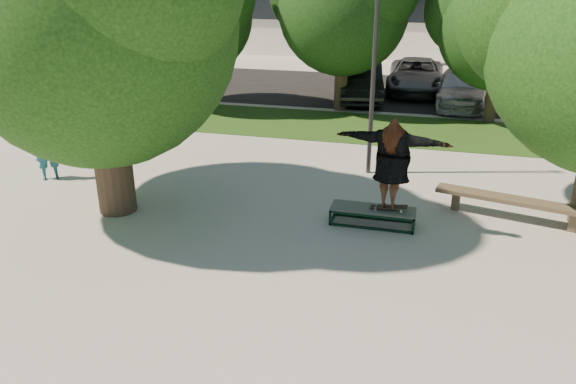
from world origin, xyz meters
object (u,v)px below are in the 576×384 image
(bench, at_px, (513,202))
(car_silver_a, at_px, (176,76))
(car_grey, at_px, (416,76))
(car_silver_b, at_px, (461,89))
(tree_left, at_px, (93,7))
(lamppost, at_px, (375,54))
(car_dark, at_px, (361,81))
(grind_box, at_px, (373,216))
(bystander, at_px, (47,148))

(bench, distance_m, car_silver_a, 16.93)
(car_grey, bearing_deg, car_silver_b, -52.28)
(tree_left, height_order, lamppost, tree_left)
(car_dark, bearing_deg, grind_box, -90.53)
(lamppost, bearing_deg, bench, -33.18)
(grind_box, xyz_separation_m, bystander, (-8.51, 0.67, 0.65))
(tree_left, bearing_deg, bystander, 154.33)
(bystander, height_order, car_dark, bystander)
(lamppost, xyz_separation_m, car_dark, (-1.50, 8.98, -2.37))
(car_silver_a, distance_m, car_grey, 10.63)
(car_silver_b, bearing_deg, grind_box, -100.31)
(car_grey, bearing_deg, car_silver_a, -167.76)
(tree_left, xyz_separation_m, car_silver_a, (-4.36, 12.41, -3.73))
(lamppost, height_order, bystander, lamppost)
(lamppost, height_order, car_dark, lamppost)
(bench, bearing_deg, bystander, -164.86)
(grind_box, xyz_separation_m, car_dark, (-2.01, 12.25, 0.59))
(car_silver_a, xyz_separation_m, car_silver_b, (12.17, 0.38, -0.02))
(grind_box, xyz_separation_m, car_grey, (0.13, 14.40, 0.53))
(car_grey, bearing_deg, bench, -80.29)
(lamppost, bearing_deg, car_silver_b, 74.20)
(tree_left, xyz_separation_m, car_silver_b, (7.81, 12.79, -3.74))
(bench, bearing_deg, car_grey, 115.11)
(bystander, relative_size, car_silver_b, 0.36)
(car_silver_a, bearing_deg, tree_left, -75.81)
(lamppost, bearing_deg, tree_left, -143.58)
(car_silver_b, bearing_deg, car_silver_a, -179.15)
(grind_box, height_order, car_silver_b, car_silver_b)
(car_grey, bearing_deg, tree_left, -113.61)
(car_silver_a, bearing_deg, bystander, -86.71)
(grind_box, bearing_deg, tree_left, -173.75)
(lamppost, relative_size, bench, 1.84)
(tree_left, xyz_separation_m, grind_box, (5.80, 0.64, -4.23))
(car_grey, bearing_deg, car_dark, -137.00)
(car_grey, bearing_deg, bystander, -124.26)
(car_silver_b, bearing_deg, car_grey, 128.83)
(tree_left, height_order, bystander, tree_left)
(car_silver_a, relative_size, car_silver_b, 0.87)
(car_dark, bearing_deg, bench, -76.13)
(tree_left, relative_size, car_grey, 1.37)
(bench, xyz_separation_m, car_silver_a, (-13.09, 10.74, 0.27))
(lamppost, height_order, grind_box, lamppost)
(tree_left, distance_m, car_silver_a, 13.67)
(bystander, bearing_deg, lamppost, -22.45)
(tree_left, distance_m, lamppost, 6.70)
(grind_box, bearing_deg, car_grey, 89.46)
(bystander, relative_size, car_grey, 0.32)
(bench, bearing_deg, car_silver_b, 108.06)
(grind_box, height_order, bystander, bystander)
(grind_box, height_order, car_grey, car_grey)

